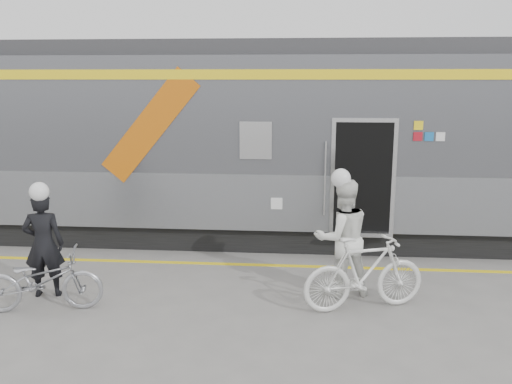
# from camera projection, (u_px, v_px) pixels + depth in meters

# --- Properties ---
(ground) EXTENTS (90.00, 90.00, 0.00)m
(ground) POSITION_uv_depth(u_px,v_px,m) (238.00, 315.00, 7.92)
(ground) COLOR slate
(ground) RESTS_ON ground
(train) EXTENTS (24.00, 3.17, 4.10)m
(train) POSITION_uv_depth(u_px,v_px,m) (253.00, 141.00, 11.59)
(train) COLOR black
(train) RESTS_ON ground
(safety_strip) EXTENTS (24.00, 0.12, 0.01)m
(safety_strip) POSITION_uv_depth(u_px,v_px,m) (251.00, 265.00, 10.01)
(safety_strip) COLOR yellow
(safety_strip) RESTS_ON ground
(man) EXTENTS (0.69, 0.52, 1.69)m
(man) POSITION_uv_depth(u_px,v_px,m) (44.00, 244.00, 8.45)
(man) COLOR black
(man) RESTS_ON ground
(bicycle_left) EXTENTS (1.86, 0.97, 0.93)m
(bicycle_left) POSITION_uv_depth(u_px,v_px,m) (41.00, 281.00, 7.98)
(bicycle_left) COLOR #9EA0A6
(bicycle_left) RESTS_ON ground
(woman) EXTENTS (1.08, 0.95, 1.87)m
(woman) POSITION_uv_depth(u_px,v_px,m) (342.00, 238.00, 8.48)
(woman) COLOR white
(woman) RESTS_ON ground
(bicycle_right) EXTENTS (1.96, 1.09, 1.13)m
(bicycle_right) POSITION_uv_depth(u_px,v_px,m) (364.00, 273.00, 8.00)
(bicycle_right) COLOR silver
(bicycle_right) RESTS_ON ground
(helmet_man) EXTENTS (0.29, 0.29, 0.29)m
(helmet_man) POSITION_uv_depth(u_px,v_px,m) (38.00, 182.00, 8.25)
(helmet_man) COLOR white
(helmet_man) RESTS_ON man
(helmet_woman) EXTENTS (0.30, 0.30, 0.30)m
(helmet_woman) POSITION_uv_depth(u_px,v_px,m) (344.00, 170.00, 8.26)
(helmet_woman) COLOR white
(helmet_woman) RESTS_ON woman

